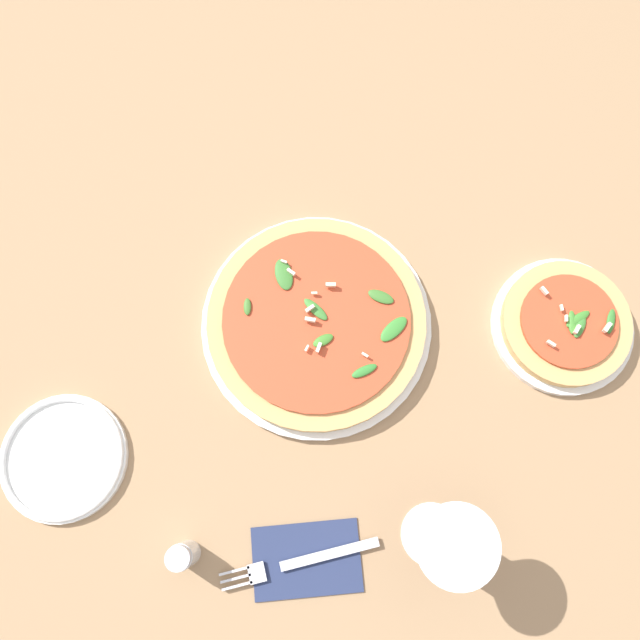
{
  "coord_description": "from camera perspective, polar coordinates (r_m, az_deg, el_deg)",
  "views": [
    {
      "loc": [
        0.01,
        0.23,
        0.85
      ],
      "look_at": [
        -0.0,
        0.01,
        0.03
      ],
      "focal_mm": 35.0,
      "sensor_mm": 36.0,
      "label": 1
    }
  ],
  "objects": [
    {
      "name": "pizza_arugula_main",
      "position": [
        0.86,
        0.01,
        -0.22
      ],
      "size": [
        0.32,
        0.32,
        0.05
      ],
      "color": "white",
      "rests_on": "ground_plane"
    },
    {
      "name": "napkin",
      "position": [
        0.85,
        -1.23,
        -21.05
      ],
      "size": [
        0.14,
        0.09,
        0.01
      ],
      "rotation": [
        0.0,
        0.0,
        0.01
      ],
      "color": "navy",
      "rests_on": "ground_plane"
    },
    {
      "name": "fork",
      "position": [
        0.84,
        -1.78,
        -21.2
      ],
      "size": [
        0.21,
        0.05,
        0.0
      ],
      "rotation": [
        0.0,
        0.0,
        0.16
      ],
      "color": "silver",
      "rests_on": "ground_plane"
    },
    {
      "name": "wine_glass",
      "position": [
        0.75,
        11.74,
        -19.28
      ],
      "size": [
        0.09,
        0.09,
        0.16
      ],
      "color": "white",
      "rests_on": "ground_plane"
    },
    {
      "name": "pizza_personal_side",
      "position": [
        0.92,
        21.46,
        -0.36
      ],
      "size": [
        0.2,
        0.2,
        0.05
      ],
      "color": "white",
      "rests_on": "ground_plane"
    },
    {
      "name": "side_plate_white",
      "position": [
        0.91,
        -22.45,
        -11.57
      ],
      "size": [
        0.17,
        0.17,
        0.02
      ],
      "color": "white",
      "rests_on": "ground_plane"
    },
    {
      "name": "ground_plane",
      "position": [
        0.88,
        -0.39,
        0.31
      ],
      "size": [
        6.0,
        6.0,
        0.0
      ],
      "primitive_type": "plane",
      "color": "#9E7A56"
    },
    {
      "name": "shaker_pepper",
      "position": [
        0.84,
        -12.41,
        -20.29
      ],
      "size": [
        0.03,
        0.03,
        0.07
      ],
      "color": "silver",
      "rests_on": "ground_plane"
    }
  ]
}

